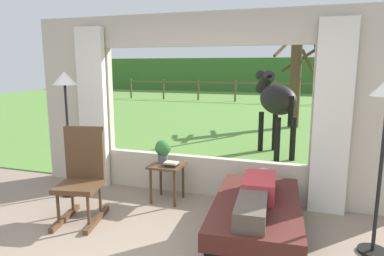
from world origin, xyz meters
TOP-DOWN VIEW (x-y plane):
  - back_wall_with_window at (0.00, 2.26)m, footprint 5.20×0.12m
  - curtain_panel_left at (-1.69, 2.12)m, footprint 0.44×0.10m
  - curtain_panel_right at (1.69, 2.12)m, footprint 0.44×0.10m
  - outdoor_pasture_lawn at (0.00, 13.16)m, footprint 36.00×21.68m
  - distant_hill_ridge at (0.00, 23.00)m, footprint 36.00×2.00m
  - recliner_sofa at (0.93, 1.17)m, footprint 1.01×1.76m
  - reclining_person at (0.93, 1.12)m, footprint 0.38×1.44m
  - rocking_chair at (-1.14, 1.02)m, footprint 0.59×0.76m
  - side_table at (-0.37, 1.84)m, footprint 0.44×0.44m
  - potted_plant at (-0.45, 1.90)m, footprint 0.22×0.22m
  - book_stack at (-0.28, 1.78)m, footprint 0.18×0.15m
  - floor_lamp_left at (-1.79, 1.64)m, footprint 0.32×0.32m
  - horse at (0.82, 4.81)m, footprint 1.18×1.75m
  - pasture_tree at (1.12, 8.30)m, footprint 1.30×1.29m
  - pasture_fence_line at (0.00, 15.19)m, footprint 16.10×0.10m

SIDE VIEW (x-z plane):
  - outdoor_pasture_lawn at x=0.00m, z-range 0.00..0.02m
  - recliner_sofa at x=0.93m, z-range 0.01..0.43m
  - side_table at x=-0.37m, z-range 0.17..0.69m
  - reclining_person at x=0.93m, z-range 0.41..0.63m
  - rocking_chair at x=-1.14m, z-range -0.01..1.11m
  - book_stack at x=-0.28m, z-range 0.52..0.58m
  - potted_plant at x=-0.45m, z-range 0.54..0.86m
  - pasture_fence_line at x=0.00m, z-range 0.19..1.29m
  - horse at x=0.82m, z-range 0.29..2.02m
  - curtain_panel_left at x=-1.69m, z-range 0.00..2.40m
  - curtain_panel_right at x=1.69m, z-range 0.00..2.40m
  - distant_hill_ridge at x=0.00m, z-range 0.00..2.40m
  - back_wall_with_window at x=0.00m, z-range -0.03..2.52m
  - floor_lamp_left at x=-1.79m, z-range 0.54..2.30m
  - pasture_tree at x=1.12m, z-range -0.12..2.99m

